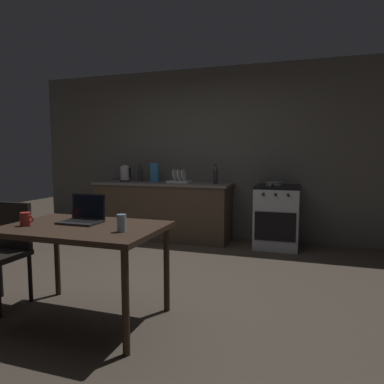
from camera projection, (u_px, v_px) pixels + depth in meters
name	position (u px, v px, depth m)	size (l,w,h in m)	color
ground_plane	(137.00, 288.00, 3.46)	(12.00, 12.00, 0.00)	#473D33
back_wall	(223.00, 154.00, 5.47)	(6.40, 0.10, 2.64)	#58554F
kitchen_counter	(163.00, 210.00, 5.51)	(2.16, 0.64, 0.88)	#4C3D2D
stove_oven	(277.00, 216.00, 4.96)	(0.60, 0.62, 0.88)	#B7BABF
dining_table	(84.00, 236.00, 2.73)	(1.22, 0.82, 0.76)	#332319
chair	(5.00, 247.00, 3.06)	(0.40, 0.40, 0.89)	black
laptop	(83.00, 217.00, 2.85)	(0.32, 0.24, 0.23)	#232326
electric_kettle	(125.00, 174.00, 5.65)	(0.18, 0.16, 0.26)	black
bottle	(216.00, 175.00, 5.13)	(0.07, 0.07, 0.29)	#2D2D33
frying_pan	(274.00, 184.00, 4.91)	(0.24, 0.41, 0.05)	gray
coffee_mug	(26.00, 219.00, 2.72)	(0.12, 0.08, 0.10)	#9E2D28
drinking_glass	(122.00, 223.00, 2.51)	(0.07, 0.07, 0.13)	#99B7C6
cereal_box	(155.00, 173.00, 5.51)	(0.13, 0.05, 0.30)	#3372B2
dish_rack	(179.00, 180.00, 5.37)	(0.34, 0.26, 0.21)	silver
bottle_b	(140.00, 174.00, 5.65)	(0.07, 0.07, 0.26)	#2D2D33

